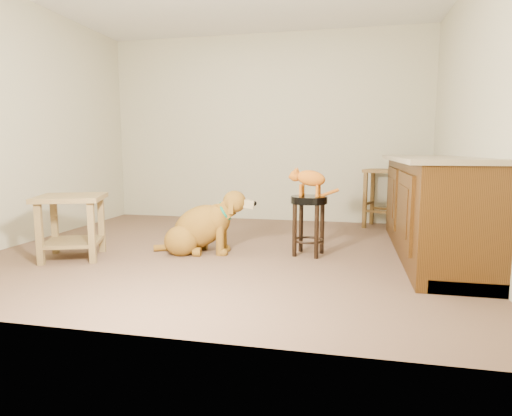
% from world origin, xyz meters
% --- Properties ---
extents(floor, '(4.50, 4.00, 0.01)m').
position_xyz_m(floor, '(0.00, 0.00, 0.00)').
color(floor, brown).
rests_on(floor, ground).
extents(room_shell, '(4.54, 4.04, 2.62)m').
position_xyz_m(room_shell, '(0.00, 0.00, 1.68)').
color(room_shell, '#B7B293').
rests_on(room_shell, ground).
extents(cabinet_run, '(0.70, 2.56, 0.94)m').
position_xyz_m(cabinet_run, '(1.94, 0.30, 0.44)').
color(cabinet_run, '#3F240B').
rests_on(cabinet_run, ground).
extents(padded_stool, '(0.35, 0.35, 0.57)m').
position_xyz_m(padded_stool, '(0.80, 0.01, 0.40)').
color(padded_stool, black).
rests_on(padded_stool, ground).
extents(wood_stool, '(0.52, 0.52, 0.76)m').
position_xyz_m(wood_stool, '(1.59, 1.69, 0.39)').
color(wood_stool, brown).
rests_on(wood_stool, ground).
extents(side_table, '(0.73, 0.73, 0.59)m').
position_xyz_m(side_table, '(-1.33, -0.58, 0.39)').
color(side_table, brown).
rests_on(side_table, ground).
extents(golden_retriever, '(1.04, 0.54, 0.66)m').
position_xyz_m(golden_retriever, '(-0.23, -0.13, 0.25)').
color(golden_retriever, brown).
rests_on(golden_retriever, ground).
extents(tabby_kitten, '(0.49, 0.19, 0.30)m').
position_xyz_m(tabby_kitten, '(0.79, 0.01, 0.73)').
color(tabby_kitten, '#A65210').
rests_on(tabby_kitten, padded_stool).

